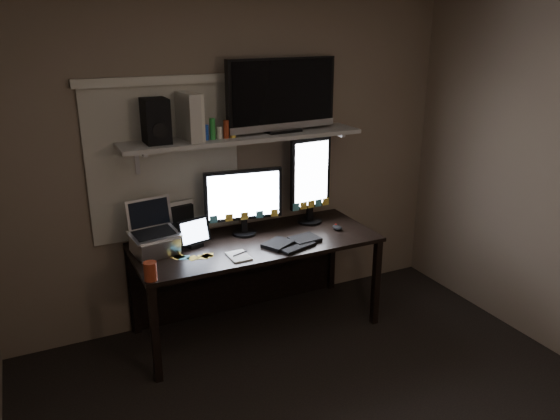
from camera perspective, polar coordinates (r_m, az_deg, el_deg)
back_wall at (r=4.21m, az=-4.64°, el=5.13°), size 3.60×0.00×3.60m
window_blinds at (r=4.03m, az=-11.91°, el=4.87°), size 1.10×0.02×1.10m
desk at (r=4.21m, az=-3.14°, el=-4.86°), size 1.80×0.75×0.73m
wall_shelf at (r=4.00m, az=-3.80°, el=7.58°), size 1.80×0.35×0.03m
monitor_landscape at (r=4.08m, az=-3.82°, el=0.87°), size 0.59×0.14×0.52m
monitor_portrait at (r=4.30m, az=3.17°, el=3.11°), size 0.35×0.09×0.70m
keyboard at (r=3.98m, az=1.22°, el=-3.33°), size 0.47×0.29×0.03m
mouse at (r=4.26m, az=6.02°, el=-1.85°), size 0.06×0.10×0.04m
notepad at (r=3.77m, az=-4.34°, el=-4.83°), size 0.14×0.19×0.01m
tablet at (r=3.93m, az=-8.97°, el=-2.36°), size 0.26×0.16×0.21m
file_sorter at (r=4.09m, az=-10.66°, el=-1.13°), size 0.24×0.14×0.28m
laptop at (r=3.84m, az=-13.06°, el=-1.97°), size 0.36×0.31×0.36m
cup at (r=3.50m, az=-13.39°, el=-6.23°), size 0.09×0.09×0.12m
sticky_notes at (r=3.82m, az=-8.65°, el=-4.68°), size 0.32×0.25×0.00m
tv at (r=4.09m, az=0.21°, el=11.88°), size 0.90×0.24×0.54m
game_console at (r=3.85m, az=-9.40°, el=9.61°), size 0.13×0.28×0.32m
speaker at (r=3.79m, az=-12.87°, el=9.06°), size 0.17×0.20×0.30m
bottles at (r=3.87m, az=-6.72°, el=8.50°), size 0.25×0.12×0.16m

